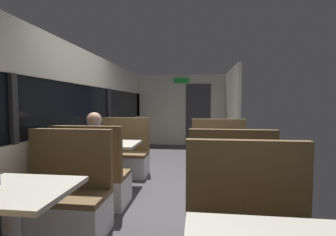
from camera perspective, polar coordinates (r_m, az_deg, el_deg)
The scene contains 14 objects.
ground_plane at distance 4.02m, azimuth -0.84°, elevation -16.76°, with size 3.30×9.20×0.02m, color #423F44.
carriage_window_panel_left at distance 4.23m, azimuth -20.75°, elevation -0.46°, with size 0.09×8.48×2.30m.
carriage_end_bulkhead at distance 7.95m, azimuth 3.59°, elevation 1.77°, with size 2.90×0.11×2.30m.
carriage_aisle_panel_right at distance 6.81m, azimuth 14.79°, elevation 1.45°, with size 0.08×2.40×2.30m, color beige.
dining_table_near_window at distance 2.29m, azimuth -32.86°, elevation -16.10°, with size 0.90×0.70×0.74m.
bench_near_window_facing_entry at distance 2.93m, azimuth -23.44°, elevation -17.92°, with size 0.95×0.50×1.10m.
dining_table_mid_window at distance 4.07m, azimuth -13.54°, elevation -7.13°, with size 0.90×0.70×0.74m.
bench_mid_window_facing_end at distance 3.51m, azimuth -17.54°, elevation -14.14°, with size 0.95×0.50×1.10m.
bench_mid_window_facing_entry at distance 4.78m, azimuth -10.53°, elevation -9.30°, with size 0.95×0.50×1.10m.
dining_table_rear_aisle at distance 3.64m, azimuth 12.97°, elevation -8.36°, with size 0.90×0.70×0.74m.
bench_rear_aisle_facing_end at distance 3.06m, azimuth 14.36°, elevation -16.78°, with size 0.95×0.50×1.10m.
bench_rear_aisle_facing_entry at distance 4.39m, azimuth 11.92°, elevation -10.46°, with size 0.95×0.50×1.10m.
seated_passenger at distance 3.52m, azimuth -17.12°, elevation -10.57°, with size 0.47×0.55×1.26m.
coffee_cup_primary at distance 3.48m, azimuth 10.49°, elevation -6.46°, with size 0.07×0.07×0.09m.
Camera 1 is at (0.50, -3.74, 1.39)m, focal length 25.77 mm.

